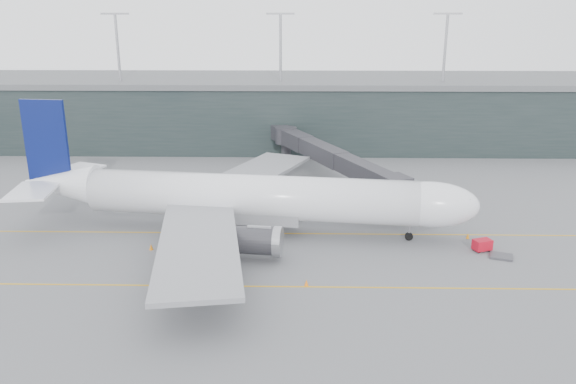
{
  "coord_description": "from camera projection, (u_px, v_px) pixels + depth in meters",
  "views": [
    {
      "loc": [
        9.18,
        -75.37,
        27.69
      ],
      "look_at": [
        7.69,
        -4.0,
        5.91
      ],
      "focal_mm": 35.0,
      "sensor_mm": 36.0,
      "label": 1
    }
  ],
  "objects": [
    {
      "name": "taxiline_b",
      "position": [
        215.0,
        286.0,
        61.21
      ],
      "size": [
        160.0,
        0.25,
        0.02
      ],
      "primitive_type": "cube",
      "color": "#CA9313",
      "rests_on": "ground"
    },
    {
      "name": "uld_c",
      "position": [
        249.0,
        196.0,
        89.17
      ],
      "size": [
        2.51,
        2.23,
        1.92
      ],
      "rotation": [
        0.0,
        0.0,
        -0.3
      ],
      "color": "#323236",
      "rests_on": "ground"
    },
    {
      "name": "main_aircraft",
      "position": [
        248.0,
        198.0,
        75.56
      ],
      "size": [
        62.66,
        58.46,
        17.57
      ],
      "rotation": [
        0.0,
        0.0,
        -0.12
      ],
      "color": "white",
      "rests_on": "ground"
    },
    {
      "name": "terminal",
      "position": [
        261.0,
        109.0,
        133.58
      ],
      "size": [
        240.0,
        36.0,
        29.0
      ],
      "color": "#1D2727",
      "rests_on": "ground"
    },
    {
      "name": "taxiline_lead_main",
      "position": [
        276.0,
        184.0,
        99.36
      ],
      "size": [
        0.25,
        60.0,
        0.02
      ],
      "primitive_type": "cube",
      "color": "#CA9313",
      "rests_on": "ground"
    },
    {
      "name": "cone_wing_port",
      "position": [
        296.0,
        195.0,
        92.05
      ],
      "size": [
        0.47,
        0.47,
        0.75
      ],
      "primitive_type": "cone",
      "color": "#F4610D",
      "rests_on": "ground"
    },
    {
      "name": "gse_cart",
      "position": [
        482.0,
        245.0,
        70.34
      ],
      "size": [
        2.56,
        2.08,
        1.5
      ],
      "rotation": [
        0.0,
        0.0,
        0.35
      ],
      "color": "#B30C1E",
      "rests_on": "ground"
    },
    {
      "name": "cone_nose",
      "position": [
        468.0,
        236.0,
        74.5
      ],
      "size": [
        0.46,
        0.46,
        0.74
      ],
      "primitive_type": "cone",
      "color": "orange",
      "rests_on": "ground"
    },
    {
      "name": "uld_b",
      "position": [
        231.0,
        193.0,
        91.5
      ],
      "size": [
        2.14,
        1.92,
        1.62
      ],
      "rotation": [
        0.0,
        0.0,
        -0.33
      ],
      "color": "#323236",
      "rests_on": "ground"
    },
    {
      "name": "ground",
      "position": [
        235.0,
        223.0,
        80.34
      ],
      "size": [
        320.0,
        320.0,
        0.0
      ],
      "primitive_type": "plane",
      "color": "#555459",
      "rests_on": "ground"
    },
    {
      "name": "baggage_dolly",
      "position": [
        501.0,
        256.0,
        68.58
      ],
      "size": [
        3.2,
        2.88,
        0.26
      ],
      "primitive_type": "cube",
      "rotation": [
        0.0,
        0.0,
        -0.34
      ],
      "color": "#39393E",
      "rests_on": "ground"
    },
    {
      "name": "taxiline_a",
      "position": [
        232.0,
        233.0,
        76.51
      ],
      "size": [
        160.0,
        0.25,
        0.02
      ],
      "primitive_type": "cube",
      "color": "#CA9313",
      "rests_on": "ground"
    },
    {
      "name": "cone_wing_stbd",
      "position": [
        306.0,
        283.0,
        61.2
      ],
      "size": [
        0.45,
        0.45,
        0.71
      ],
      "primitive_type": "cone",
      "color": "orange",
      "rests_on": "ground"
    },
    {
      "name": "uld_a",
      "position": [
        205.0,
        194.0,
        90.65
      ],
      "size": [
        2.16,
        1.9,
        1.67
      ],
      "rotation": [
        0.0,
        0.0,
        -0.27
      ],
      "color": "#323236",
      "rests_on": "ground"
    },
    {
      "name": "cone_tail",
      "position": [
        151.0,
        247.0,
        70.8
      ],
      "size": [
        0.5,
        0.5,
        0.79
      ],
      "primitive_type": "cone",
      "color": "#CB6A0B",
      "rests_on": "ground"
    },
    {
      "name": "jet_bridge",
      "position": [
        333.0,
        151.0,
        100.98
      ],
      "size": [
        21.89,
        44.85,
        7.1
      ],
      "rotation": [
        0.0,
        0.0,
        0.42
      ],
      "color": "#2A292E",
      "rests_on": "ground"
    }
  ]
}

